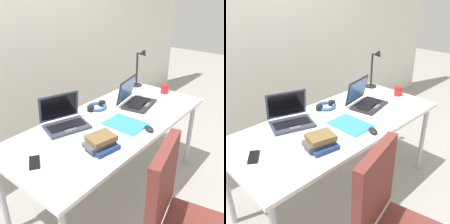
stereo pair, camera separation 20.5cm
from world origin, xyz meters
The scene contains 12 objects.
ground_plane centered at (0.00, 0.00, 0.00)m, with size 12.00×12.00×0.00m, color gray.
wall_back centered at (0.00, 1.10, 1.30)m, with size 6.00×0.13×2.60m.
desk centered at (0.00, 0.00, 0.68)m, with size 1.80×0.80×0.74m.
desk_lamp centered at (0.80, 0.28, 0.94)m, with size 0.12×0.18×0.40m.
laptop_mid_desk centered at (0.39, 0.04, 0.79)m, with size 0.37×0.32×0.24m.
laptop_far_corner centered at (-0.29, 0.23, 0.79)m, with size 0.39×0.35×0.24m.
computer_mouse centered at (0.05, -0.31, 0.76)m, with size 0.06×0.10×0.03m, color black.
cell_phone centered at (-0.73, 0.02, 0.74)m, with size 0.06×0.14×0.01m, color black.
headphones centered at (0.10, 0.26, 0.76)m, with size 0.21×0.18×0.04m.
book_stack centered at (-0.35, -0.19, 0.79)m, with size 0.23×0.20×0.10m.
paper_folder_front_left centered at (0.02, -0.12, 0.74)m, with size 0.23×0.31×0.01m, color #338CC6.
coffee_mug centered at (0.81, -0.03, 0.78)m, with size 0.11×0.08×0.09m.
Camera 1 is at (-1.44, -1.17, 1.73)m, focal length 41.76 mm.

